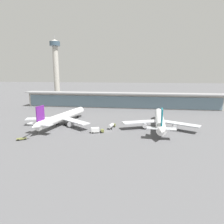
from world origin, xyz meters
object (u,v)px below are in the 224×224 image
(service_truck_near_nose_olive, at_px, (112,126))
(service_truck_under_wing_olive, at_px, (97,130))
(airliner_left_stand, at_px, (62,117))
(service_truck_mid_apron_olive, at_px, (22,138))
(control_tower, at_px, (56,66))
(airliner_centre_stand, at_px, (160,120))

(service_truck_near_nose_olive, xyz_separation_m, service_truck_under_wing_olive, (-7.15, -10.97, -0.02))
(airliner_left_stand, height_order, service_truck_mid_apron_olive, airliner_left_stand)
(control_tower, bearing_deg, airliner_centre_stand, -43.11)
(airliner_centre_stand, bearing_deg, airliner_left_stand, -178.88)
(airliner_left_stand, bearing_deg, airliner_centre_stand, 1.12)
(airliner_left_stand, bearing_deg, service_truck_under_wing_olive, -28.90)
(service_truck_under_wing_olive, height_order, service_truck_mid_apron_olive, service_truck_under_wing_olive)
(service_truck_near_nose_olive, distance_m, service_truck_under_wing_olive, 13.09)
(service_truck_near_nose_olive, bearing_deg, airliner_left_stand, 173.55)
(control_tower, bearing_deg, service_truck_near_nose_olive, -53.13)
(airliner_left_stand, distance_m, airliner_centre_stand, 63.86)
(service_truck_near_nose_olive, height_order, service_truck_under_wing_olive, service_truck_under_wing_olive)
(airliner_centre_stand, relative_size, service_truck_under_wing_olive, 7.94)
(service_truck_under_wing_olive, height_order, control_tower, control_tower)
(service_truck_mid_apron_olive, bearing_deg, airliner_centre_stand, 24.88)
(airliner_centre_stand, relative_size, control_tower, 0.78)
(service_truck_under_wing_olive, bearing_deg, service_truck_near_nose_olive, 56.90)
(service_truck_near_nose_olive, distance_m, control_tower, 144.49)
(service_truck_near_nose_olive, relative_size, control_tower, 0.11)
(airliner_left_stand, height_order, service_truck_near_nose_olive, airliner_left_stand)
(service_truck_near_nose_olive, xyz_separation_m, control_tower, (-83.23, 110.98, 40.40))
(airliner_centre_stand, height_order, service_truck_near_nose_olive, airliner_centre_stand)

